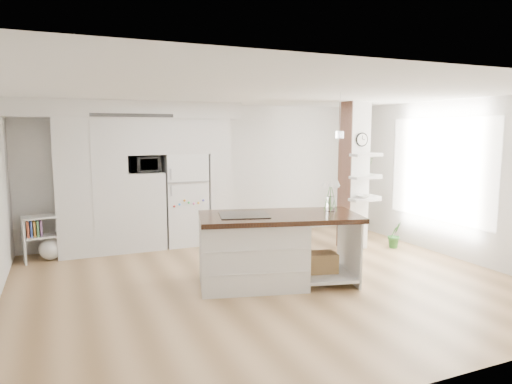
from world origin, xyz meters
TOP-DOWN VIEW (x-y plane):
  - floor at (0.00, 0.00)m, footprint 7.00×6.00m
  - room at (0.00, 0.00)m, footprint 7.04×6.04m
  - cabinet_wall at (-1.45, 2.67)m, footprint 4.00×0.71m
  - refrigerator at (-0.53, 2.68)m, footprint 0.78×0.69m
  - column at (2.38, 1.13)m, footprint 0.69×0.90m
  - window at (3.48, 0.30)m, footprint 0.00×2.40m
  - pendant_light at (1.70, 0.15)m, footprint 0.12×0.12m
  - kitchen_island at (-0.13, -0.06)m, footprint 2.43×1.58m
  - bookshelf at (-2.97, 2.50)m, footprint 0.69×0.46m
  - floor_plant_a at (3.00, 0.84)m, footprint 0.32×0.28m
  - floor_plant_b at (3.00, 1.91)m, footprint 0.27×0.27m
  - microwave at (-1.27, 2.62)m, footprint 0.54×0.37m
  - shelf_plant at (2.63, 1.30)m, footprint 0.27×0.23m
  - decor_bowl at (2.30, 0.90)m, footprint 0.22×0.22m

SIDE VIEW (x-z plane):
  - floor at x=0.00m, z-range -0.01..0.01m
  - floor_plant_b at x=3.00m, z-range 0.00..0.45m
  - floor_plant_a at x=3.00m, z-range 0.00..0.50m
  - bookshelf at x=-2.97m, z-range -0.05..0.72m
  - kitchen_island at x=-0.13m, z-range -0.27..1.31m
  - refrigerator at x=-0.53m, z-range 0.00..1.75m
  - decor_bowl at x=2.30m, z-range 0.98..1.03m
  - column at x=2.38m, z-range 0.00..2.70m
  - window at x=3.48m, z-range 0.30..2.70m
  - cabinet_wall at x=-1.45m, z-range 0.16..2.86m
  - shelf_plant at x=2.63m, z-range 1.38..1.67m
  - microwave at x=-1.27m, z-range 1.42..1.72m
  - room at x=0.00m, z-range 0.50..3.22m
  - pendant_light at x=1.70m, z-range 2.07..2.17m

